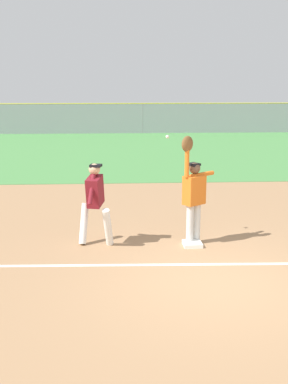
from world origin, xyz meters
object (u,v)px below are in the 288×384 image
(parked_car_red, at_px, (95,119))
(parked_car_silver, at_px, (163,119))
(fielder, at_px, (193,192))
(parked_car_blue, at_px, (240,119))
(runner, at_px, (95,199))
(baseball, at_px, (167,137))
(first_base, at_px, (192,244))

(parked_car_red, distance_m, parked_car_silver, 4.72)
(fielder, distance_m, parked_car_silver, 24.15)
(parked_car_red, xyz_separation_m, parked_car_blue, (9.98, -0.45, 0.00))
(fielder, height_order, parked_car_red, fielder)
(runner, relative_size, parked_car_red, 0.38)
(fielder, xyz_separation_m, parked_car_blue, (6.89, 23.36, -0.45))
(baseball, bearing_deg, runner, -166.20)
(first_base, bearing_deg, parked_car_blue, 73.61)
(first_base, distance_m, runner, 2.22)
(runner, bearing_deg, baseball, 27.58)
(fielder, xyz_separation_m, parked_car_silver, (1.63, 24.09, -0.45))
(first_base, relative_size, runner, 0.22)
(fielder, distance_m, parked_car_red, 24.01)
(fielder, xyz_separation_m, baseball, (-0.51, 0.39, 1.09))
(first_base, distance_m, parked_car_blue, 24.52)
(fielder, xyz_separation_m, runner, (-2.02, 0.02, -0.12))
(runner, relative_size, baseball, 23.24)
(runner, distance_m, baseball, 1.97)
(first_base, xyz_separation_m, parked_car_silver, (1.66, 24.25, 0.63))
(runner, bearing_deg, first_base, 8.86)
(runner, distance_m, parked_car_red, 23.82)
(parked_car_red, relative_size, parked_car_silver, 1.04)
(fielder, relative_size, baseball, 30.81)
(runner, distance_m, parked_car_silver, 24.35)
(runner, xyz_separation_m, parked_car_blue, (8.91, 23.34, -0.32))
(baseball, height_order, parked_car_red, baseball)
(first_base, bearing_deg, parked_car_red, 97.27)
(baseball, bearing_deg, parked_car_red, 96.27)
(parked_car_silver, bearing_deg, runner, -99.41)
(baseball, bearing_deg, parked_car_silver, 84.83)
(baseball, xyz_separation_m, parked_car_blue, (7.40, 22.97, -1.53))
(runner, xyz_separation_m, baseball, (1.51, 0.37, 1.21))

